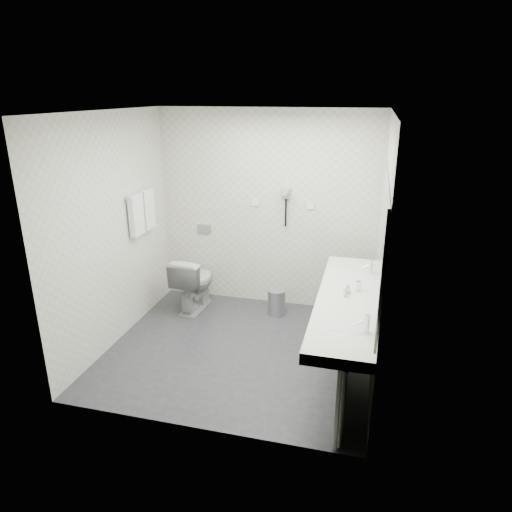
# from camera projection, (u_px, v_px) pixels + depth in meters

# --- Properties ---
(floor) EXTENTS (2.80, 2.80, 0.00)m
(floor) POSITION_uv_depth(u_px,v_px,m) (239.00, 349.00, 5.07)
(floor) COLOR #2A2B30
(floor) RESTS_ON ground
(ceiling) EXTENTS (2.80, 2.80, 0.00)m
(ceiling) POSITION_uv_depth(u_px,v_px,m) (236.00, 111.00, 4.23)
(ceiling) COLOR silver
(ceiling) RESTS_ON wall_back
(wall_back) EXTENTS (2.80, 0.00, 2.80)m
(wall_back) POSITION_uv_depth(u_px,v_px,m) (267.00, 211.00, 5.84)
(wall_back) COLOR beige
(wall_back) RESTS_ON floor
(wall_front) EXTENTS (2.80, 0.00, 2.80)m
(wall_front) POSITION_uv_depth(u_px,v_px,m) (189.00, 292.00, 3.47)
(wall_front) COLOR beige
(wall_front) RESTS_ON floor
(wall_left) EXTENTS (0.00, 2.60, 2.60)m
(wall_left) POSITION_uv_depth(u_px,v_px,m) (114.00, 231.00, 4.98)
(wall_left) COLOR beige
(wall_left) RESTS_ON floor
(wall_right) EXTENTS (0.00, 2.60, 2.60)m
(wall_right) POSITION_uv_depth(u_px,v_px,m) (381.00, 252.00, 4.33)
(wall_right) COLOR beige
(wall_right) RESTS_ON floor
(vanity_counter) EXTENTS (0.55, 2.20, 0.10)m
(vanity_counter) POSITION_uv_depth(u_px,v_px,m) (347.00, 302.00, 4.36)
(vanity_counter) COLOR silver
(vanity_counter) RESTS_ON floor
(vanity_panel) EXTENTS (0.03, 2.15, 0.75)m
(vanity_panel) POSITION_uv_depth(u_px,v_px,m) (346.00, 341.00, 4.50)
(vanity_panel) COLOR gray
(vanity_panel) RESTS_ON floor
(vanity_post_near) EXTENTS (0.06, 0.06, 0.75)m
(vanity_post_near) POSITION_uv_depth(u_px,v_px,m) (341.00, 409.00, 3.54)
(vanity_post_near) COLOR silver
(vanity_post_near) RESTS_ON floor
(vanity_post_far) EXTENTS (0.06, 0.06, 0.75)m
(vanity_post_far) POSITION_uv_depth(u_px,v_px,m) (355.00, 298.00, 5.44)
(vanity_post_far) COLOR silver
(vanity_post_far) RESTS_ON floor
(mirror) EXTENTS (0.02, 2.20, 1.05)m
(mirror) POSITION_uv_depth(u_px,v_px,m) (381.00, 238.00, 4.08)
(mirror) COLOR #B2BCC6
(mirror) RESTS_ON wall_right
(basin_near) EXTENTS (0.40, 0.31, 0.05)m
(basin_near) POSITION_uv_depth(u_px,v_px,m) (342.00, 331.00, 3.76)
(basin_near) COLOR white
(basin_near) RESTS_ON vanity_counter
(basin_far) EXTENTS (0.40, 0.31, 0.05)m
(basin_far) POSITION_uv_depth(u_px,v_px,m) (351.00, 273.00, 4.94)
(basin_far) COLOR white
(basin_far) RESTS_ON vanity_counter
(faucet_near) EXTENTS (0.04, 0.04, 0.15)m
(faucet_near) POSITION_uv_depth(u_px,v_px,m) (367.00, 324.00, 3.68)
(faucet_near) COLOR silver
(faucet_near) RESTS_ON vanity_counter
(faucet_far) EXTENTS (0.04, 0.04, 0.15)m
(faucet_far) POSITION_uv_depth(u_px,v_px,m) (370.00, 267.00, 4.87)
(faucet_far) COLOR silver
(faucet_far) RESTS_ON vanity_counter
(soap_bottle_a) EXTENTS (0.05, 0.05, 0.10)m
(soap_bottle_a) POSITION_uv_depth(u_px,v_px,m) (348.00, 288.00, 4.41)
(soap_bottle_a) COLOR silver
(soap_bottle_a) RESTS_ON vanity_counter
(soap_bottle_b) EXTENTS (0.09, 0.09, 0.09)m
(soap_bottle_b) POSITION_uv_depth(u_px,v_px,m) (347.00, 289.00, 4.40)
(soap_bottle_b) COLOR silver
(soap_bottle_b) RESTS_ON vanity_counter
(soap_bottle_c) EXTENTS (0.04, 0.04, 0.10)m
(soap_bottle_c) POSITION_uv_depth(u_px,v_px,m) (346.00, 292.00, 4.33)
(soap_bottle_c) COLOR silver
(soap_bottle_c) RESTS_ON vanity_counter
(glass_left) EXTENTS (0.05, 0.05, 0.10)m
(glass_left) POSITION_uv_depth(u_px,v_px,m) (359.00, 286.00, 4.46)
(glass_left) COLOR silver
(glass_left) RESTS_ON vanity_counter
(toilet) EXTENTS (0.45, 0.73, 0.72)m
(toilet) POSITION_uv_depth(u_px,v_px,m) (194.00, 282.00, 5.93)
(toilet) COLOR white
(toilet) RESTS_ON floor
(flush_plate) EXTENTS (0.18, 0.02, 0.12)m
(flush_plate) POSITION_uv_depth(u_px,v_px,m) (204.00, 229.00, 6.13)
(flush_plate) COLOR #B2B5BA
(flush_plate) RESTS_ON wall_back
(pedal_bin) EXTENTS (0.23, 0.23, 0.31)m
(pedal_bin) POSITION_uv_depth(u_px,v_px,m) (277.00, 302.00, 5.84)
(pedal_bin) COLOR #B2B5BA
(pedal_bin) RESTS_ON floor
(bin_lid) EXTENTS (0.22, 0.22, 0.02)m
(bin_lid) POSITION_uv_depth(u_px,v_px,m) (277.00, 291.00, 5.78)
(bin_lid) COLOR #B2B5BA
(bin_lid) RESTS_ON pedal_bin
(towel_rail) EXTENTS (0.02, 0.62, 0.02)m
(towel_rail) POSITION_uv_depth(u_px,v_px,m) (140.00, 194.00, 5.37)
(towel_rail) COLOR silver
(towel_rail) RESTS_ON wall_left
(towel_near) EXTENTS (0.07, 0.24, 0.48)m
(towel_near) POSITION_uv_depth(u_px,v_px,m) (136.00, 215.00, 5.31)
(towel_near) COLOR white
(towel_near) RESTS_ON towel_rail
(towel_far) EXTENTS (0.07, 0.24, 0.48)m
(towel_far) POSITION_uv_depth(u_px,v_px,m) (148.00, 209.00, 5.57)
(towel_far) COLOR white
(towel_far) RESTS_ON towel_rail
(dryer_cradle) EXTENTS (0.10, 0.04, 0.14)m
(dryer_cradle) POSITION_uv_depth(u_px,v_px,m) (286.00, 193.00, 5.67)
(dryer_cradle) COLOR #9C9DA2
(dryer_cradle) RESTS_ON wall_back
(dryer_barrel) EXTENTS (0.08, 0.14, 0.08)m
(dryer_barrel) POSITION_uv_depth(u_px,v_px,m) (285.00, 191.00, 5.60)
(dryer_barrel) COLOR #9C9DA2
(dryer_barrel) RESTS_ON dryer_cradle
(dryer_cord) EXTENTS (0.02, 0.02, 0.35)m
(dryer_cord) POSITION_uv_depth(u_px,v_px,m) (286.00, 213.00, 5.74)
(dryer_cord) COLOR black
(dryer_cord) RESTS_ON dryer_cradle
(switch_plate_a) EXTENTS (0.09, 0.02, 0.09)m
(switch_plate_a) POSITION_uv_depth(u_px,v_px,m) (255.00, 202.00, 5.83)
(switch_plate_a) COLOR white
(switch_plate_a) RESTS_ON wall_back
(switch_plate_b) EXTENTS (0.09, 0.02, 0.09)m
(switch_plate_b) POSITION_uv_depth(u_px,v_px,m) (310.00, 206.00, 5.67)
(switch_plate_b) COLOR white
(switch_plate_b) RESTS_ON wall_back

